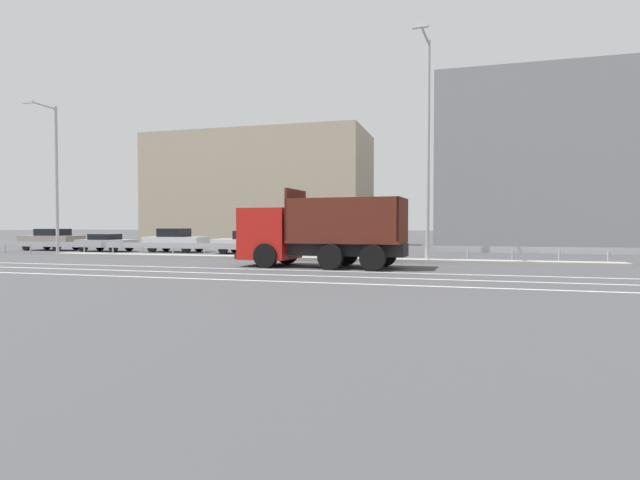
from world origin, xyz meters
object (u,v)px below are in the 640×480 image
object	(u,v)px
median_road_sign	(255,234)
parked_car_1	(106,242)
parked_car_3	(250,242)
dump_truck	(302,237)
street_lamp_0	(54,173)
parked_car_0	(52,239)
parked_car_2	(175,240)
street_lamp_1	(428,140)

from	to	relation	value
median_road_sign	parked_car_1	world-z (taller)	median_road_sign
parked_car_1	parked_car_3	xyz separation A→B (m)	(10.79, 0.06, 0.10)
dump_truck	street_lamp_0	xyz separation A→B (m)	(-16.55, 3.51, 3.63)
parked_car_0	parked_car_2	bearing A→B (deg)	-87.64
street_lamp_0	parked_car_2	world-z (taller)	street_lamp_0
street_lamp_1	parked_car_2	xyz separation A→B (m)	(-17.05, 5.72, -5.03)
dump_truck	parked_car_1	xyz separation A→B (m)	(-16.96, 8.46, -0.66)
parked_car_1	parked_car_3	world-z (taller)	parked_car_3
parked_car_0	parked_car_3	xyz separation A→B (m)	(15.64, -0.18, -0.05)
dump_truck	parked_car_1	size ratio (longest dim) A/B	1.89
parked_car_0	parked_car_1	size ratio (longest dim) A/B	1.11
parked_car_0	street_lamp_0	bearing A→B (deg)	-134.05
street_lamp_0	parked_car_1	xyz separation A→B (m)	(-0.41, 4.95, -4.29)
median_road_sign	parked_car_0	size ratio (longest dim) A/B	0.59
dump_truck	parked_car_0	distance (m)	23.49
parked_car_3	parked_car_2	bearing A→B (deg)	83.99
dump_truck	street_lamp_0	distance (m)	17.30
median_road_sign	parked_car_0	world-z (taller)	median_road_sign
street_lamp_1	parked_car_3	xyz separation A→B (m)	(-11.36, 5.22, -5.08)
dump_truck	street_lamp_0	bearing A→B (deg)	81.13
parked_car_2	parked_car_3	distance (m)	5.72
street_lamp_1	parked_car_3	world-z (taller)	street_lamp_1
dump_truck	parked_car_0	size ratio (longest dim) A/B	1.71
parked_car_0	parked_car_2	size ratio (longest dim) A/B	1.04
parked_car_0	parked_car_1	distance (m)	4.86
street_lamp_1	parked_car_2	size ratio (longest dim) A/B	2.56
median_road_sign	parked_car_3	xyz separation A→B (m)	(-2.45, 4.95, -0.62)
parked_car_1	parked_car_3	bearing A→B (deg)	89.22
street_lamp_1	parked_car_3	distance (m)	13.49
dump_truck	street_lamp_1	bearing A→B (deg)	-54.44
parked_car_2	parked_car_3	xyz separation A→B (m)	(5.70, -0.50, -0.05)
parked_car_2	median_road_sign	bearing A→B (deg)	55.71
dump_truck	street_lamp_0	world-z (taller)	street_lamp_0
parked_car_0	parked_car_3	world-z (taller)	parked_car_0
median_road_sign	street_lamp_0	xyz separation A→B (m)	(-12.82, -0.05, 3.57)
parked_car_2	parked_car_1	bearing A→B (deg)	-84.20
dump_truck	median_road_sign	size ratio (longest dim) A/B	2.90
median_road_sign	street_lamp_1	bearing A→B (deg)	-1.74
street_lamp_1	parked_car_1	bearing A→B (deg)	166.87
median_road_sign	parked_car_2	size ratio (longest dim) A/B	0.61
parked_car_0	parked_car_2	xyz separation A→B (m)	(9.94, 0.32, 0.00)
dump_truck	parked_car_2	size ratio (longest dim) A/B	1.78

